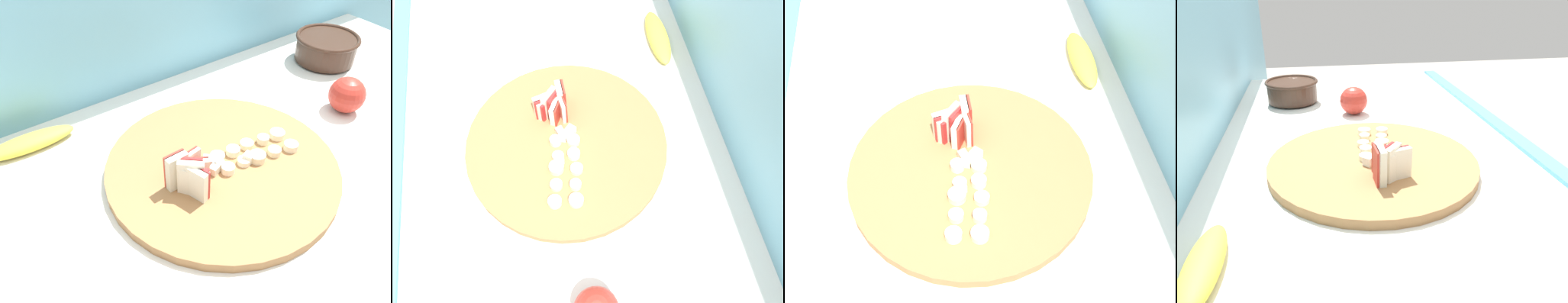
# 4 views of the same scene
# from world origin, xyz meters

# --- Properties ---
(ground) EXTENTS (10.00, 10.00, 0.00)m
(ground) POSITION_xyz_m (0.00, 0.00, 0.00)
(ground) COLOR gray
(tiled_countertop) EXTENTS (1.36, 0.71, 0.90)m
(tiled_countertop) POSITION_xyz_m (0.00, -0.00, 0.44)
(tiled_countertop) COLOR silver
(tiled_countertop) RESTS_ON ground
(tile_backsplash) EXTENTS (2.40, 0.04, 1.44)m
(tile_backsplash) POSITION_xyz_m (0.00, 0.37, 0.72)
(tile_backsplash) COLOR #6BADC6
(tile_backsplash) RESTS_ON ground
(cutting_board) EXTENTS (0.42, 0.42, 0.02)m
(cutting_board) POSITION_xyz_m (-0.09, 0.02, 0.90)
(cutting_board) COLOR olive
(cutting_board) RESTS_ON tiled_countertop
(apple_wedge_fan) EXTENTS (0.07, 0.07, 0.07)m
(apple_wedge_fan) POSITION_xyz_m (-0.17, 0.01, 0.94)
(apple_wedge_fan) COLOR #A32323
(apple_wedge_fan) RESTS_ON cutting_board
(apple_dice_pile) EXTENTS (0.09, 0.06, 0.02)m
(apple_dice_pile) POSITION_xyz_m (-0.10, 0.02, 0.92)
(apple_dice_pile) COLOR beige
(apple_dice_pile) RESTS_ON cutting_board
(banana_slice_rows) EXTENTS (0.16, 0.08, 0.01)m
(banana_slice_rows) POSITION_xyz_m (-0.03, 0.01, 0.91)
(banana_slice_rows) COLOR white
(banana_slice_rows) RESTS_ON cutting_board
(banana_peel) EXTENTS (0.18, 0.05, 0.03)m
(banana_peel) POSITION_xyz_m (-0.35, 0.29, 0.90)
(banana_peel) COLOR gold
(banana_peel) RESTS_ON tiled_countertop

